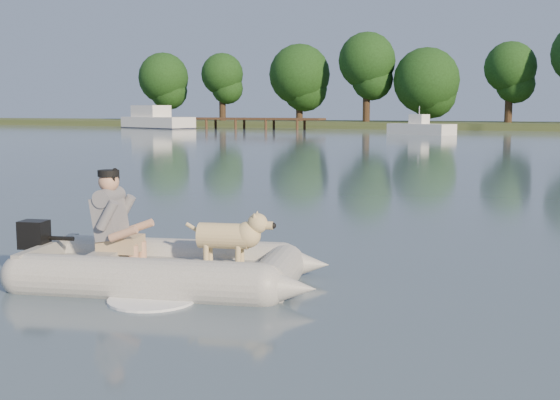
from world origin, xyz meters
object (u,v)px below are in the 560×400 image
at_px(dinghy, 168,233).
at_px(cabin_cruiser, 157,117).
at_px(man, 111,214).
at_px(dog, 224,240).
at_px(motorboat, 421,121).
at_px(dock, 230,123).

relative_size(dinghy, cabin_cruiser, 0.54).
distance_m(man, dog, 1.29).
relative_size(dog, cabin_cruiser, 0.11).
distance_m(cabin_cruiser, motorboat, 26.70).
bearing_deg(man, cabin_cruiser, 109.95).
bearing_deg(motorboat, dock, -174.90).
bearing_deg(dock, dog, -63.00).
bearing_deg(dog, motorboat, 86.65).
bearing_deg(dinghy, dog, 4.57).
bearing_deg(motorboat, dog, -55.90).
relative_size(dock, dog, 20.51).
distance_m(man, motorboat, 45.19).
bearing_deg(dinghy, motorboat, 85.89).
bearing_deg(motorboat, dinghy, -56.67).
relative_size(man, motorboat, 0.20).
height_order(dog, motorboat, motorboat).
distance_m(dinghy, motorboat, 45.18).
xyz_separation_m(dock, cabin_cruiser, (-7.03, -1.28, 0.57)).
relative_size(cabin_cruiser, motorboat, 1.64).
xyz_separation_m(man, cabin_cruiser, (-32.00, 50.42, 0.36)).
distance_m(dinghy, dog, 0.62).
bearing_deg(dinghy, dock, 103.95).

